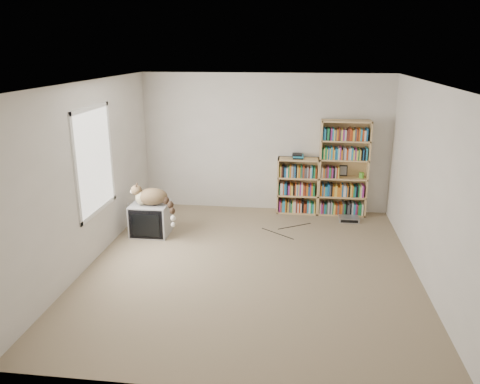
# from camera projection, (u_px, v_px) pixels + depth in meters

# --- Properties ---
(floor) EXTENTS (4.50, 5.00, 0.01)m
(floor) POSITION_uv_depth(u_px,v_px,m) (251.00, 266.00, 6.52)
(floor) COLOR gray
(floor) RESTS_ON ground
(wall_back) EXTENTS (4.50, 0.02, 2.50)m
(wall_back) POSITION_uv_depth(u_px,v_px,m) (265.00, 143.00, 8.52)
(wall_back) COLOR silver
(wall_back) RESTS_ON floor
(wall_front) EXTENTS (4.50, 0.02, 2.50)m
(wall_front) POSITION_uv_depth(u_px,v_px,m) (221.00, 263.00, 3.78)
(wall_front) COLOR silver
(wall_front) RESTS_ON floor
(wall_left) EXTENTS (0.02, 5.00, 2.50)m
(wall_left) POSITION_uv_depth(u_px,v_px,m) (89.00, 175.00, 6.41)
(wall_left) COLOR silver
(wall_left) RESTS_ON floor
(wall_right) EXTENTS (0.02, 5.00, 2.50)m
(wall_right) POSITION_uv_depth(u_px,v_px,m) (429.00, 186.00, 5.88)
(wall_right) COLOR silver
(wall_right) RESTS_ON floor
(ceiling) EXTENTS (4.50, 5.00, 0.02)m
(ceiling) POSITION_uv_depth(u_px,v_px,m) (252.00, 83.00, 5.78)
(ceiling) COLOR white
(ceiling) RESTS_ON wall_back
(window) EXTENTS (0.02, 1.22, 1.52)m
(window) POSITION_uv_depth(u_px,v_px,m) (95.00, 161.00, 6.56)
(window) COLOR white
(window) RESTS_ON wall_left
(crt_tv) EXTENTS (0.60, 0.55, 0.52)m
(crt_tv) POSITION_uv_depth(u_px,v_px,m) (151.00, 219.00, 7.59)
(crt_tv) COLOR #9E9EA1
(crt_tv) RESTS_ON floor
(cat) EXTENTS (0.78, 0.53, 0.59)m
(cat) POSITION_uv_depth(u_px,v_px,m) (155.00, 199.00, 7.40)
(cat) COLOR #3B2918
(cat) RESTS_ON crt_tv
(bookcase_tall) EXTENTS (0.86, 0.30, 1.72)m
(bookcase_tall) POSITION_uv_depth(u_px,v_px,m) (343.00, 170.00, 8.35)
(bookcase_tall) COLOR tan
(bookcase_tall) RESTS_ON floor
(bookcase_short) EXTENTS (0.74, 0.30, 1.02)m
(bookcase_short) POSITION_uv_depth(u_px,v_px,m) (298.00, 187.00, 8.54)
(bookcase_short) COLOR tan
(bookcase_short) RESTS_ON floor
(book_stack) EXTENTS (0.19, 0.25, 0.08)m
(book_stack) POSITION_uv_depth(u_px,v_px,m) (298.00, 156.00, 8.38)
(book_stack) COLOR #AD3B17
(book_stack) RESTS_ON bookcase_short
(green_mug) EXTENTS (0.09, 0.09, 0.10)m
(green_mug) POSITION_uv_depth(u_px,v_px,m) (361.00, 175.00, 8.31)
(green_mug) COLOR #56B433
(green_mug) RESTS_ON bookcase_tall
(framed_print) EXTENTS (0.14, 0.05, 0.19)m
(framed_print) POSITION_uv_depth(u_px,v_px,m) (343.00, 170.00, 8.43)
(framed_print) COLOR black
(framed_print) RESTS_ON bookcase_tall
(dvd_player) EXTENTS (0.35, 0.25, 0.08)m
(dvd_player) POSITION_uv_depth(u_px,v_px,m) (349.00, 219.00, 8.20)
(dvd_player) COLOR #A4A4A9
(dvd_player) RESTS_ON floor
(wall_outlet) EXTENTS (0.01, 0.08, 0.13)m
(wall_outlet) POSITION_uv_depth(u_px,v_px,m) (128.00, 207.00, 7.96)
(wall_outlet) COLOR silver
(wall_outlet) RESTS_ON wall_left
(floor_cables) EXTENTS (1.20, 0.70, 0.01)m
(floor_cables) POSITION_uv_depth(u_px,v_px,m) (267.00, 227.00, 7.92)
(floor_cables) COLOR black
(floor_cables) RESTS_ON floor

